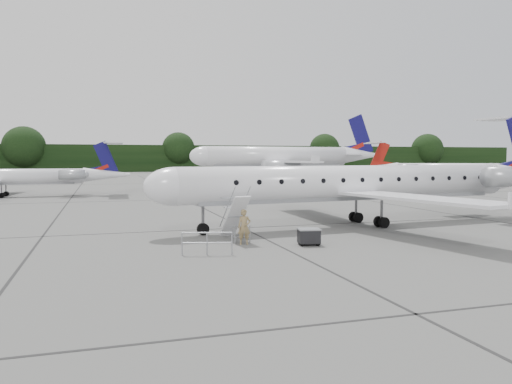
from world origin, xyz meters
name	(u,v)px	position (x,y,z in m)	size (l,w,h in m)	color
ground	(399,238)	(0.00, 0.00, 0.00)	(320.00, 320.00, 0.00)	#5B5B59
treeline	(154,158)	(0.00, 130.00, 4.00)	(260.00, 4.00, 8.00)	black
main_regional_jet	(355,166)	(0.14, 5.17, 3.79)	(29.60, 21.31, 7.59)	white
airstair	(235,218)	(-8.54, 1.97, 1.19)	(0.85, 2.43, 2.38)	white
passenger	(244,227)	(-8.40, 0.62, 0.88)	(0.64, 0.42, 1.75)	olive
safety_railing	(207,244)	(-10.71, -1.47, 0.50)	(2.20, 0.08, 1.00)	#93969B
baggage_cart	(309,236)	(-5.42, -0.50, 0.44)	(1.02, 0.83, 0.88)	black
bg_narrowbody	(277,147)	(15.50, 62.76, 6.22)	(34.63, 24.94, 12.43)	white
bg_regional_right	(464,163)	(38.63, 41.44, 3.38)	(25.77, 18.55, 6.76)	white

